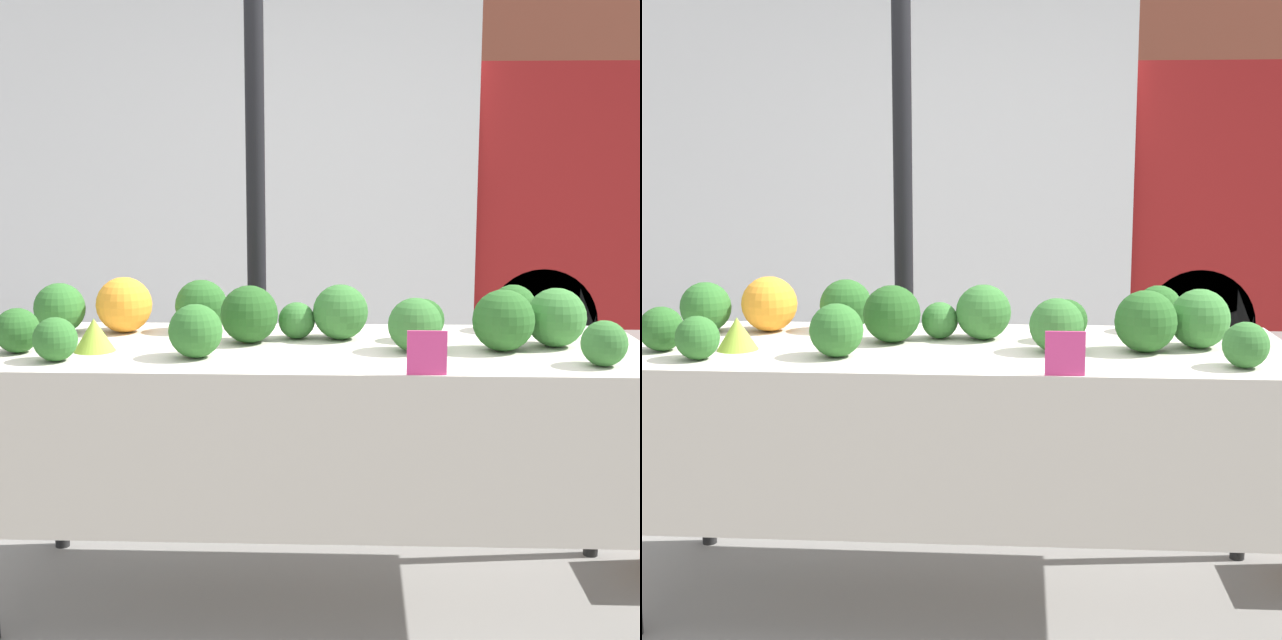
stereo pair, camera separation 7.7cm
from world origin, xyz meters
TOP-DOWN VIEW (x-y plane):
  - ground_plane at (0.00, 0.00)m, footprint 40.00×40.00m
  - building_facade at (0.00, 9.59)m, footprint 16.00×0.60m
  - tent_pole at (-0.26, 0.63)m, footprint 0.07×0.07m
  - parked_truck at (-0.43, 3.93)m, footprint 4.49×2.12m
  - market_table at (0.00, -0.06)m, footprint 1.99×0.75m
  - orange_cauliflower at (-0.65, 0.20)m, footprint 0.18×0.18m
  - romanesco_head at (-0.66, -0.10)m, footprint 0.12×0.12m
  - broccoli_head_0 at (-0.88, -0.13)m, footprint 0.13×0.13m
  - broccoli_head_1 at (0.71, 0.02)m, footprint 0.18×0.18m
  - broccoli_head_2 at (0.28, -0.07)m, footprint 0.16×0.16m
  - broccoli_head_3 at (0.78, -0.24)m, footprint 0.13×0.13m
  - broccoli_head_4 at (0.06, 0.11)m, footprint 0.17×0.17m
  - broccoli_head_5 at (0.63, 0.28)m, footprint 0.15×0.15m
  - broccoli_head_6 at (-0.22, 0.04)m, footprint 0.18×0.18m
  - broccoli_head_7 at (-0.40, 0.22)m, footprint 0.17×0.17m
  - broccoli_head_8 at (0.32, 0.09)m, footprint 0.13×0.13m
  - broccoli_head_9 at (-0.35, -0.18)m, footprint 0.15×0.15m
  - broccoli_head_10 at (-0.73, -0.24)m, footprint 0.12×0.12m
  - broccoli_head_11 at (-0.08, 0.11)m, footprint 0.12×0.12m
  - broccoli_head_12 at (-0.85, 0.17)m, footprint 0.16×0.16m
  - broccoli_head_13 at (0.54, -0.05)m, footprint 0.18×0.18m
  - price_sign at (0.29, -0.36)m, footprint 0.10×0.01m

SIDE VIEW (x-z plane):
  - ground_plane at x=0.00m, z-range 0.00..0.00m
  - market_table at x=0.00m, z-range 0.30..1.10m
  - romanesco_head at x=-0.66m, z-range 0.80..0.90m
  - broccoli_head_11 at x=-0.08m, z-range 0.80..0.92m
  - price_sign at x=0.29m, z-range 0.80..0.92m
  - broccoli_head_10 at x=-0.73m, z-range 0.80..0.93m
  - broccoli_head_3 at x=0.78m, z-range 0.80..0.93m
  - broccoli_head_8 at x=0.32m, z-range 0.80..0.93m
  - broccoli_head_0 at x=-0.88m, z-range 0.80..0.93m
  - broccoli_head_5 at x=0.63m, z-range 0.80..0.96m
  - broccoli_head_9 at x=-0.35m, z-range 0.80..0.96m
  - broccoli_head_2 at x=0.28m, z-range 0.80..0.96m
  - broccoli_head_12 at x=-0.85m, z-range 0.80..0.97m
  - broccoli_head_7 at x=-0.40m, z-range 0.80..0.97m
  - broccoli_head_4 at x=0.06m, z-range 0.80..0.98m
  - broccoli_head_6 at x=-0.22m, z-range 0.80..0.98m
  - broccoli_head_1 at x=0.71m, z-range 0.80..0.98m
  - orange_cauliflower at x=-0.65m, z-range 0.80..0.98m
  - broccoli_head_13 at x=0.54m, z-range 0.80..0.99m
  - tent_pole at x=-0.26m, z-range 0.00..2.20m
  - parked_truck at x=-0.43m, z-range 0.08..2.68m
  - building_facade at x=0.00m, z-range 0.00..5.51m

